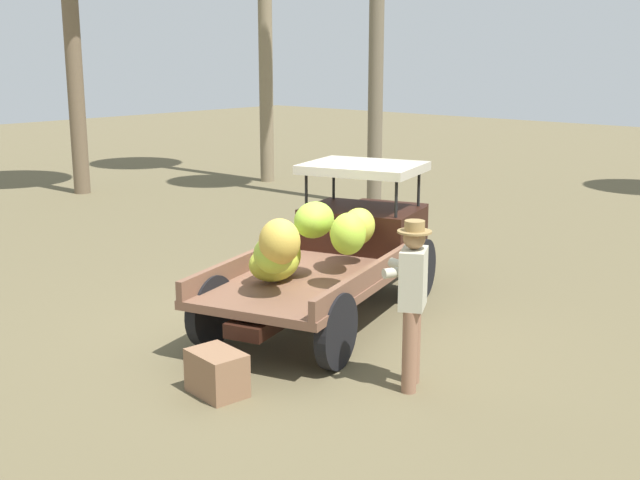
{
  "coord_description": "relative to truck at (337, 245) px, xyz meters",
  "views": [
    {
      "loc": [
        -7.11,
        -6.46,
        3.34
      ],
      "look_at": [
        0.15,
        -0.04,
        1.08
      ],
      "focal_mm": 45.52,
      "sensor_mm": 36.0,
      "label": 1
    }
  ],
  "objects": [
    {
      "name": "truck",
      "position": [
        0.0,
        0.0,
        0.0
      ],
      "size": [
        4.66,
        2.7,
        1.86
      ],
      "rotation": [
        0.0,
        0.0,
        0.27
      ],
      "color": "black",
      "rests_on": "ground"
    },
    {
      "name": "ground_plane",
      "position": [
        -0.6,
        -0.07,
        -0.92
      ],
      "size": [
        60.0,
        60.0,
        0.0
      ],
      "primitive_type": "plane",
      "color": "brown"
    },
    {
      "name": "wooden_crate",
      "position": [
        -2.74,
        -0.76,
        -0.7
      ],
      "size": [
        0.49,
        0.63,
        0.44
      ],
      "primitive_type": "cube",
      "rotation": [
        0.0,
        0.0,
        1.43
      ],
      "color": "#896346",
      "rests_on": "ground"
    },
    {
      "name": "farmer",
      "position": [
        -1.32,
        -2.1,
        0.07
      ],
      "size": [
        0.57,
        0.54,
        1.73
      ],
      "rotation": [
        0.0,
        0.0,
        2.05
      ],
      "color": "#91664C",
      "rests_on": "ground"
    }
  ]
}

